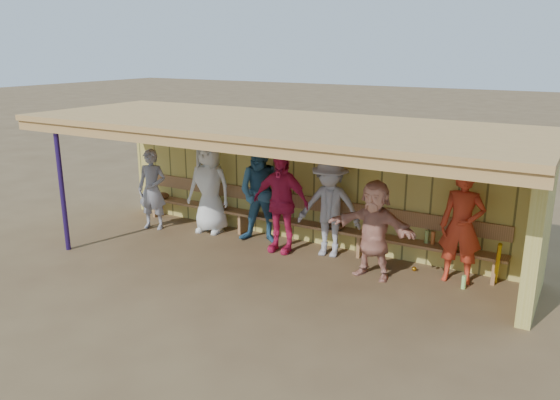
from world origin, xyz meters
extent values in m
plane|color=brown|center=(0.00, 0.00, 0.00)|extent=(90.00, 90.00, 0.00)
imported|color=gray|center=(-3.07, 0.37, 0.84)|extent=(0.70, 0.56, 1.68)
imported|color=silver|center=(-1.93, 0.81, 0.94)|extent=(1.00, 0.73, 1.88)
imported|color=#32668B|center=(-0.66, 0.81, 0.99)|extent=(1.13, 0.98, 1.98)
imported|color=#CD2050|center=(-0.11, 0.57, 0.93)|extent=(1.12, 0.52, 1.87)
imported|color=#9A98A0|center=(0.76, 0.81, 0.91)|extent=(1.26, 0.84, 1.81)
imported|color=tan|center=(1.80, 0.29, 0.82)|extent=(1.56, 0.60, 1.64)
imported|color=#BB351E|center=(3.07, 0.81, 0.94)|extent=(0.71, 0.49, 1.87)
cube|color=#C6B554|center=(0.00, 1.35, 1.20)|extent=(8.60, 0.20, 2.40)
cube|color=#C6B554|center=(4.20, 0.45, 1.20)|extent=(0.20, 1.62, 2.40)
cube|color=tan|center=(0.00, 0.00, 2.45)|extent=(8.80, 3.20, 0.10)
cube|color=tan|center=(0.00, -1.50, 2.32)|extent=(8.80, 0.10, 0.18)
cube|color=tan|center=(-3.80, 0.00, 2.31)|extent=(0.08, 3.00, 0.16)
cube|color=tan|center=(-2.85, 0.00, 2.31)|extent=(0.08, 3.00, 0.16)
cube|color=tan|center=(-1.90, 0.00, 2.31)|extent=(0.08, 3.00, 0.16)
cube|color=tan|center=(-0.95, 0.00, 2.31)|extent=(0.08, 3.00, 0.16)
cube|color=tan|center=(0.00, 0.00, 2.31)|extent=(0.08, 3.00, 0.16)
cube|color=tan|center=(0.95, 0.00, 2.31)|extent=(0.08, 3.00, 0.16)
cube|color=tan|center=(1.90, 0.00, 2.31)|extent=(0.08, 3.00, 0.16)
cube|color=tan|center=(2.85, 0.00, 2.31)|extent=(0.08, 3.00, 0.16)
cube|color=tan|center=(3.80, 0.00, 2.31)|extent=(0.08, 3.00, 0.16)
cylinder|color=navy|center=(-3.60, -1.40, 1.20)|extent=(0.09, 0.09, 2.40)
cube|color=#A57446|center=(0.00, 1.06, 0.42)|extent=(7.60, 0.32, 0.05)
cube|color=#A57446|center=(0.00, 1.22, 0.80)|extent=(7.60, 0.04, 0.26)
cube|color=#A57446|center=(-3.60, 1.06, 0.20)|extent=(0.06, 0.29, 0.40)
cube|color=#A57446|center=(-1.29, 1.06, 0.20)|extent=(0.06, 0.29, 0.40)
cube|color=#A57446|center=(1.29, 1.06, 0.20)|extent=(0.06, 0.29, 0.40)
cube|color=#A57446|center=(3.60, 1.06, 0.20)|extent=(0.06, 0.29, 0.40)
cylinder|color=gold|center=(3.65, 0.86, 0.40)|extent=(0.13, 0.41, 0.80)
sphere|color=orange|center=(2.35, 0.86, 0.04)|extent=(0.08, 0.08, 0.08)
ellipsoid|color=#593319|center=(-3.38, 1.01, 0.52)|extent=(0.30, 0.24, 0.14)
ellipsoid|color=#593319|center=(-1.79, 1.01, 0.52)|extent=(0.30, 0.24, 0.14)
ellipsoid|color=#593319|center=(0.82, 1.01, 0.52)|extent=(0.30, 0.24, 0.14)
cylinder|color=#96BB5D|center=(2.45, 1.11, 0.56)|extent=(0.07, 0.07, 0.22)
cylinder|color=orange|center=(2.56, 1.11, 0.56)|extent=(0.07, 0.07, 0.22)
cylinder|color=#A5DE6F|center=(3.23, 0.56, 0.11)|extent=(0.07, 0.07, 0.22)
camera|label=1|loc=(4.70, -7.73, 3.67)|focal=35.00mm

